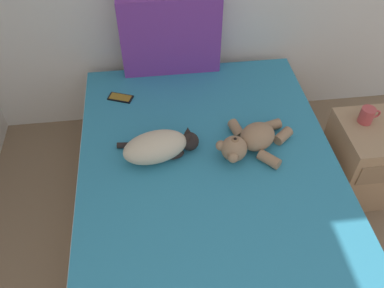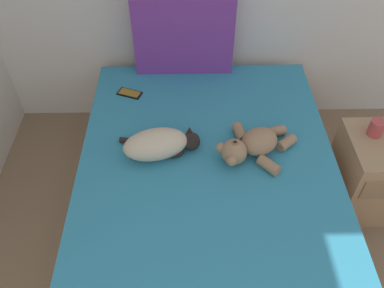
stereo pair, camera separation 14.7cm
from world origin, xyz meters
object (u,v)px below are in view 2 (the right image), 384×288
at_px(cat, 159,144).
at_px(mug, 377,128).
at_px(patterned_cushion, 184,35).
at_px(teddy_bear, 252,145).
at_px(cell_phone, 130,93).
at_px(nightstand, 376,173).
at_px(bed, 208,210).

xyz_separation_m(cat, mug, (1.18, 0.10, -0.00)).
bearing_deg(patterned_cushion, mug, -32.15).
bearing_deg(mug, patterned_cushion, 147.85).
xyz_separation_m(teddy_bear, cell_phone, (-0.69, 0.52, -0.06)).
height_order(cell_phone, mug, mug).
bearing_deg(cat, cell_phone, 112.20).
xyz_separation_m(cat, nightstand, (1.26, 0.03, -0.31)).
xyz_separation_m(teddy_bear, mug, (0.70, 0.11, 0.00)).
height_order(cat, mug, cat).
distance_m(patterned_cushion, mug, 1.25).
xyz_separation_m(patterned_cushion, mug, (1.05, -0.66, -0.19)).
relative_size(bed, patterned_cushion, 3.32).
relative_size(cat, cell_phone, 2.69).
distance_m(patterned_cushion, nightstand, 1.43).
bearing_deg(cat, mug, 5.04).
distance_m(cell_phone, nightstand, 1.56).
xyz_separation_m(bed, nightstand, (1.00, 0.23, 0.01)).
bearing_deg(teddy_bear, bed, -141.27).
bearing_deg(patterned_cushion, cell_phone, -143.05).
distance_m(bed, cell_phone, 0.88).
bearing_deg(cell_phone, patterned_cushion, 36.95).
distance_m(bed, cat, 0.46).
height_order(cell_phone, nightstand, nightstand).
xyz_separation_m(cell_phone, nightstand, (1.46, -0.47, -0.24)).
bearing_deg(mug, teddy_bear, -170.81).
relative_size(patterned_cushion, cat, 1.41).
bearing_deg(mug, cat, -174.96).
height_order(teddy_bear, nightstand, teddy_bear).
height_order(cat, teddy_bear, cat).
bearing_deg(patterned_cushion, cat, -99.99).
height_order(cat, cell_phone, cat).
xyz_separation_m(teddy_bear, nightstand, (0.77, 0.04, -0.30)).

